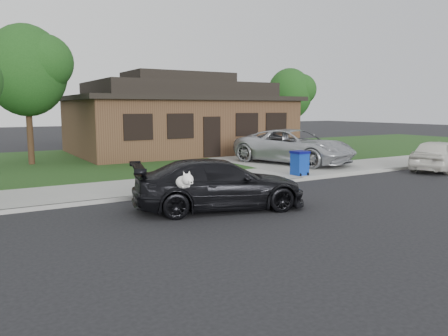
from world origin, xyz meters
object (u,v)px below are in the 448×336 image
minivan (294,146)px  white_compact (437,155)px  sedan (219,184)px  recycling_bin (300,163)px

minivan → white_compact: (4.50, -4.31, -0.26)m
minivan → sedan: bearing=-160.4°
sedan → white_compact: 12.04m
sedan → recycling_bin: 6.03m
white_compact → recycling_bin: white_compact is taller
recycling_bin → sedan: bearing=-153.7°
sedan → white_compact: bearing=-68.0°
minivan → recycling_bin: 3.64m
minivan → white_compact: minivan is taller
minivan → recycling_bin: size_ratio=6.02×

